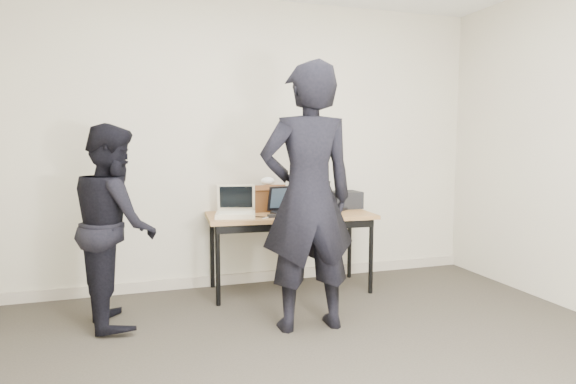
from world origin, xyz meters
name	(u,v)px	position (x,y,z in m)	size (l,w,h in m)	color
room	(364,147)	(0.00, 0.00, 1.35)	(4.60, 4.60, 2.80)	#39342B
desk	(290,220)	(0.21, 1.88, 0.66)	(1.54, 0.74, 0.72)	olive
laptop_beige	(236,210)	(-0.30, 1.87, 0.77)	(0.41, 0.40, 0.28)	beige
laptop_center	(289,207)	(0.20, 1.89, 0.78)	(0.36, 0.35, 0.25)	black
laptop_right	(328,203)	(0.65, 2.06, 0.78)	(0.49, 0.49, 0.26)	black
leather_satchel	(265,198)	(0.03, 2.11, 0.85)	(0.37, 0.21, 0.25)	brown
tissue	(268,181)	(0.06, 2.11, 1.00)	(0.13, 0.10, 0.08)	white
equipment_box	(345,200)	(0.84, 2.07, 0.80)	(0.29, 0.24, 0.17)	black
power_brick	(272,216)	(-0.01, 1.71, 0.73)	(0.07, 0.05, 0.03)	black
cables	(295,213)	(0.26, 1.89, 0.72)	(1.14, 0.50, 0.01)	black
person_typist	(308,198)	(0.06, 0.99, 0.97)	(0.71, 0.46, 1.94)	black
person_observer	(115,225)	(-1.29, 1.54, 0.75)	(0.73, 0.57, 1.51)	black
baseboard	(259,277)	(0.00, 2.23, 0.05)	(4.50, 0.03, 0.10)	#B3A895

